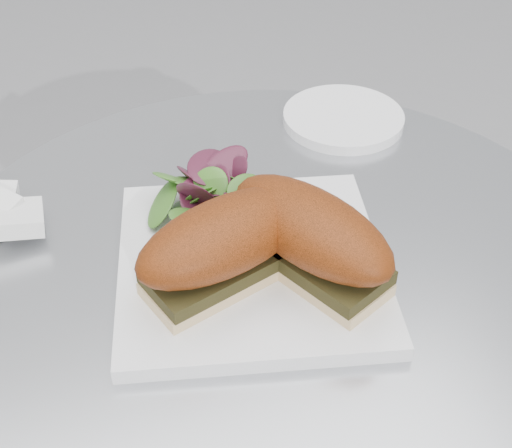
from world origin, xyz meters
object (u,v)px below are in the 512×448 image
(sandwich_left, at_px, (226,243))
(saucer, at_px, (343,118))
(plate, at_px, (251,264))
(sandwich_right, at_px, (311,235))

(sandwich_left, relative_size, saucer, 1.28)
(plate, distance_m, saucer, 0.29)
(plate, height_order, saucer, plate)
(sandwich_left, bearing_deg, saucer, 28.78)
(sandwich_left, distance_m, sandwich_right, 0.08)
(plate, xyz_separation_m, sandwich_left, (-0.03, -0.02, 0.05))
(saucer, bearing_deg, plate, -132.67)
(plate, xyz_separation_m, saucer, (0.20, 0.22, -0.00))
(sandwich_left, height_order, sandwich_right, same)
(plate, height_order, sandwich_right, sandwich_right)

